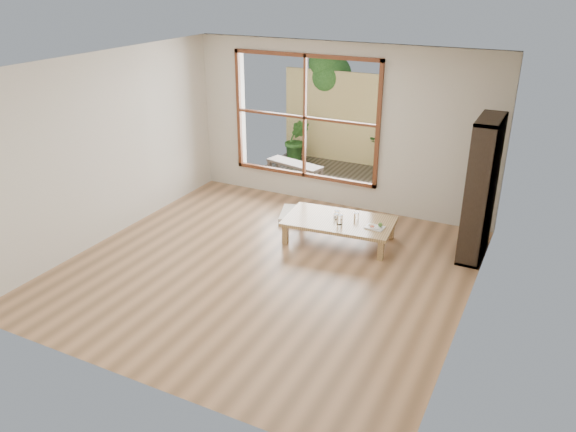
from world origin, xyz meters
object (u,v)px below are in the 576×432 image
at_px(low_table, 339,222).
at_px(garden_bench, 295,166).
at_px(bookshelf, 481,189).
at_px(food_tray, 376,227).

relative_size(low_table, garden_bench, 1.40).
xyz_separation_m(low_table, bookshelf, (1.79, 0.44, 0.66)).
bearing_deg(food_tray, low_table, -179.81).
xyz_separation_m(low_table, garden_bench, (-1.63, 1.91, 0.02)).
distance_m(low_table, garden_bench, 2.51).
bearing_deg(garden_bench, food_tray, -27.83).
bearing_deg(bookshelf, garden_bench, 156.78).
bearing_deg(garden_bench, low_table, -35.63).
distance_m(bookshelf, food_tray, 1.45).
relative_size(bookshelf, garden_bench, 1.66).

